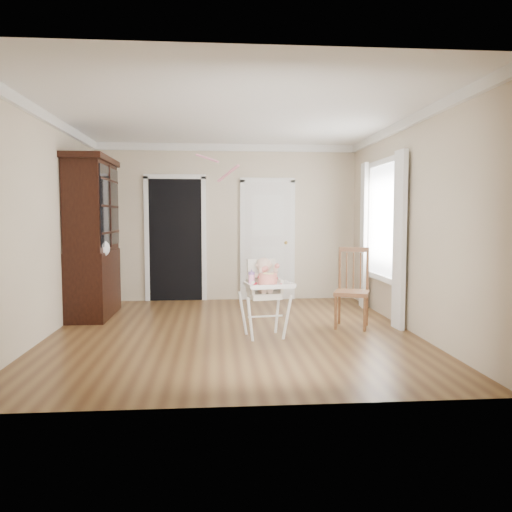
{
  "coord_description": "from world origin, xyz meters",
  "views": [
    {
      "loc": [
        -0.21,
        -6.21,
        1.45
      ],
      "look_at": [
        0.26,
        -0.39,
        0.99
      ],
      "focal_mm": 35.0,
      "sensor_mm": 36.0,
      "label": 1
    }
  ],
  "objects": [
    {
      "name": "floor",
      "position": [
        0.0,
        0.0,
        0.0
      ],
      "size": [
        5.0,
        5.0,
        0.0
      ],
      "primitive_type": "plane",
      "color": "#51331B",
      "rests_on": "ground"
    },
    {
      "name": "crown_molding",
      "position": [
        0.0,
        0.0,
        2.64
      ],
      "size": [
        4.5,
        5.0,
        0.12
      ],
      "primitive_type": null,
      "color": "white",
      "rests_on": "ceiling"
    },
    {
      "name": "sippy_cup",
      "position": [
        0.21,
        -0.43,
        0.74
      ],
      "size": [
        0.08,
        0.08,
        0.18
      ],
      "rotation": [
        0.0,
        0.0,
        0.16
      ],
      "color": "#FF9BC6",
      "rests_on": "high_chair"
    },
    {
      "name": "streamer",
      "position": [
        -0.31,
        -0.1,
        2.16
      ],
      "size": [
        0.29,
        0.43,
        0.15
      ],
      "primitive_type": null,
      "rotation": [
        0.26,
        0.0,
        0.57
      ],
      "color": "pink",
      "rests_on": "ceiling"
    },
    {
      "name": "doorway",
      "position": [
        -0.9,
        2.48,
        1.11
      ],
      "size": [
        1.06,
        0.05,
        2.22
      ],
      "color": "black",
      "rests_on": "wall_back"
    },
    {
      "name": "window_right",
      "position": [
        2.18,
        0.8,
        1.29
      ],
      "size": [
        0.13,
        1.84,
        2.3
      ],
      "color": "white",
      "rests_on": "wall_right"
    },
    {
      "name": "wall_left",
      "position": [
        -2.25,
        0.0,
        1.35
      ],
      "size": [
        0.0,
        5.0,
        5.0
      ],
      "primitive_type": "plane",
      "rotation": [
        1.57,
        0.0,
        1.57
      ],
      "color": "beige",
      "rests_on": "floor"
    },
    {
      "name": "cake",
      "position": [
        0.39,
        -0.51,
        0.73
      ],
      "size": [
        0.28,
        0.28,
        0.13
      ],
      "color": "silver",
      "rests_on": "high_chair"
    },
    {
      "name": "china_cabinet",
      "position": [
        -1.99,
        1.18,
        1.15
      ],
      "size": [
        0.61,
        1.37,
        2.31
      ],
      "color": "black",
      "rests_on": "floor"
    },
    {
      "name": "ceiling",
      "position": [
        0.0,
        0.0,
        2.7
      ],
      "size": [
        5.0,
        5.0,
        0.0
      ],
      "primitive_type": "plane",
      "rotation": [
        3.14,
        0.0,
        0.0
      ],
      "color": "white",
      "rests_on": "wall_back"
    },
    {
      "name": "closet_door",
      "position": [
        0.7,
        2.48,
        1.02
      ],
      "size": [
        0.96,
        0.09,
        2.13
      ],
      "color": "white",
      "rests_on": "wall_back"
    },
    {
      "name": "high_chair",
      "position": [
        0.37,
        -0.3,
        0.59
      ],
      "size": [
        0.64,
        0.75,
        0.96
      ],
      "rotation": [
        0.0,
        0.0,
        0.16
      ],
      "color": "white",
      "rests_on": "floor"
    },
    {
      "name": "wall_back",
      "position": [
        0.0,
        2.5,
        1.35
      ],
      "size": [
        4.5,
        0.0,
        4.5
      ],
      "primitive_type": "plane",
      "rotation": [
        1.57,
        0.0,
        0.0
      ],
      "color": "beige",
      "rests_on": "floor"
    },
    {
      "name": "wall_right",
      "position": [
        2.25,
        0.0,
        1.35
      ],
      "size": [
        0.0,
        5.0,
        5.0
      ],
      "primitive_type": "plane",
      "rotation": [
        1.57,
        0.0,
        -1.57
      ],
      "color": "beige",
      "rests_on": "floor"
    },
    {
      "name": "dining_chair",
      "position": [
        1.58,
        0.16,
        0.49
      ],
      "size": [
        0.55,
        0.55,
        1.05
      ],
      "rotation": [
        0.0,
        0.0,
        -0.37
      ],
      "color": "brown",
      "rests_on": "floor"
    },
    {
      "name": "baby",
      "position": [
        0.37,
        -0.28,
        0.74
      ],
      "size": [
        0.3,
        0.23,
        0.44
      ],
      "rotation": [
        0.0,
        0.0,
        0.16
      ],
      "color": "beige",
      "rests_on": "high_chair"
    }
  ]
}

